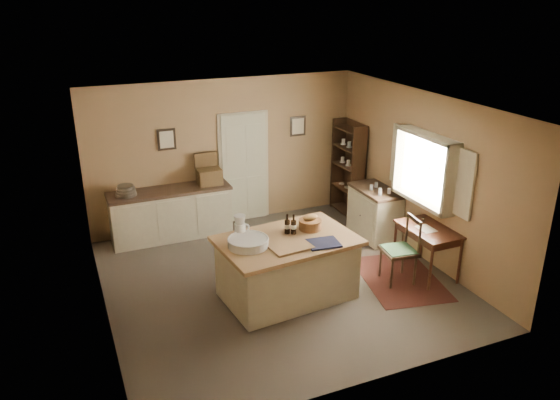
{
  "coord_description": "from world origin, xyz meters",
  "views": [
    {
      "loc": [
        -2.82,
        -6.73,
        4.16
      ],
      "look_at": [
        0.2,
        0.4,
        1.15
      ],
      "focal_mm": 35.0,
      "sensor_mm": 36.0,
      "label": 1
    }
  ],
  "objects_px": {
    "work_island": "(286,266)",
    "desk_chair": "(399,251)",
    "sideboard": "(171,212)",
    "right_cabinet": "(375,212)",
    "shelving_unit": "(350,168)",
    "writing_desk": "(428,234)"
  },
  "relations": [
    {
      "from": "work_island",
      "to": "right_cabinet",
      "type": "relative_size",
      "value": 1.95
    },
    {
      "from": "desk_chair",
      "to": "shelving_unit",
      "type": "distance_m",
      "value": 2.81
    },
    {
      "from": "work_island",
      "to": "desk_chair",
      "type": "bearing_deg",
      "value": -14.15
    },
    {
      "from": "sideboard",
      "to": "right_cabinet",
      "type": "relative_size",
      "value": 2.06
    },
    {
      "from": "desk_chair",
      "to": "right_cabinet",
      "type": "xyz_separation_m",
      "value": [
        0.54,
        1.52,
        -0.05
      ]
    },
    {
      "from": "writing_desk",
      "to": "shelving_unit",
      "type": "distance_m",
      "value": 2.68
    },
    {
      "from": "shelving_unit",
      "to": "sideboard",
      "type": "bearing_deg",
      "value": 176.7
    },
    {
      "from": "sideboard",
      "to": "shelving_unit",
      "type": "distance_m",
      "value": 3.5
    },
    {
      "from": "sideboard",
      "to": "work_island",
      "type": "bearing_deg",
      "value": -68.16
    },
    {
      "from": "writing_desk",
      "to": "shelving_unit",
      "type": "relative_size",
      "value": 0.55
    },
    {
      "from": "sideboard",
      "to": "writing_desk",
      "type": "bearing_deg",
      "value": -40.8
    },
    {
      "from": "work_island",
      "to": "desk_chair",
      "type": "height_order",
      "value": "work_island"
    },
    {
      "from": "sideboard",
      "to": "desk_chair",
      "type": "height_order",
      "value": "sideboard"
    },
    {
      "from": "writing_desk",
      "to": "desk_chair",
      "type": "height_order",
      "value": "desk_chair"
    },
    {
      "from": "sideboard",
      "to": "shelving_unit",
      "type": "bearing_deg",
      "value": -3.3
    },
    {
      "from": "work_island",
      "to": "shelving_unit",
      "type": "xyz_separation_m",
      "value": [
        2.41,
        2.44,
        0.43
      ]
    },
    {
      "from": "sideboard",
      "to": "desk_chair",
      "type": "bearing_deg",
      "value": -46.22
    },
    {
      "from": "writing_desk",
      "to": "desk_chair",
      "type": "bearing_deg",
      "value": -176.23
    },
    {
      "from": "writing_desk",
      "to": "right_cabinet",
      "type": "distance_m",
      "value": 1.5
    },
    {
      "from": "right_cabinet",
      "to": "shelving_unit",
      "type": "height_order",
      "value": "shelving_unit"
    },
    {
      "from": "work_island",
      "to": "shelving_unit",
      "type": "distance_m",
      "value": 3.46
    },
    {
      "from": "desk_chair",
      "to": "right_cabinet",
      "type": "relative_size",
      "value": 0.98
    }
  ]
}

